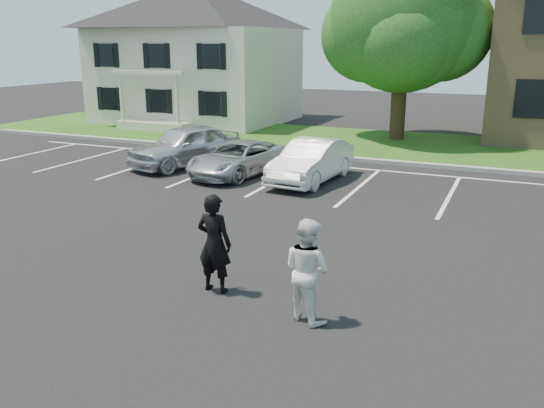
% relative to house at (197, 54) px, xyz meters
% --- Properties ---
extents(ground_plane, '(90.00, 90.00, 0.00)m').
position_rel_house_xyz_m(ground_plane, '(13.00, -19.97, -3.83)').
color(ground_plane, black).
rests_on(ground_plane, ground).
extents(curb, '(40.00, 0.30, 0.15)m').
position_rel_house_xyz_m(curb, '(13.00, -7.97, -3.75)').
color(curb, gray).
rests_on(curb, ground).
extents(grass_strip, '(44.00, 8.00, 0.08)m').
position_rel_house_xyz_m(grass_strip, '(13.00, -3.97, -3.79)').
color(grass_strip, '#214B0F').
rests_on(grass_strip, ground).
extents(stall_lines, '(34.00, 5.36, 0.01)m').
position_rel_house_xyz_m(stall_lines, '(14.40, -11.02, -3.82)').
color(stall_lines, silver).
rests_on(stall_lines, ground).
extents(house, '(10.30, 9.22, 7.60)m').
position_rel_house_xyz_m(house, '(0.00, 0.00, 0.00)').
color(house, beige).
rests_on(house, ground).
extents(tree, '(7.80, 7.20, 8.80)m').
position_rel_house_xyz_m(tree, '(12.25, -2.21, 1.52)').
color(tree, black).
rests_on(tree, ground).
extents(man_black_suit, '(0.69, 0.46, 1.87)m').
position_rel_house_xyz_m(man_black_suit, '(12.65, -20.81, -2.89)').
color(man_black_suit, black).
rests_on(man_black_suit, ground).
extents(man_white_shirt, '(1.05, 0.95, 1.76)m').
position_rel_house_xyz_m(man_white_shirt, '(14.59, -21.19, -2.95)').
color(man_white_shirt, white).
rests_on(man_white_shirt, ground).
extents(car_silver_west, '(3.19, 4.84, 1.53)m').
position_rel_house_xyz_m(car_silver_west, '(6.15, -11.35, -3.06)').
color(car_silver_west, silver).
rests_on(car_silver_west, ground).
extents(car_silver_minivan, '(2.73, 4.51, 1.17)m').
position_rel_house_xyz_m(car_silver_minivan, '(8.68, -11.94, -3.24)').
color(car_silver_minivan, '#A9ACB0').
rests_on(car_silver_minivan, ground).
extents(car_white_sedan, '(1.78, 4.28, 1.38)m').
position_rel_house_xyz_m(car_white_sedan, '(11.31, -11.85, -3.14)').
color(car_white_sedan, silver).
rests_on(car_white_sedan, ground).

